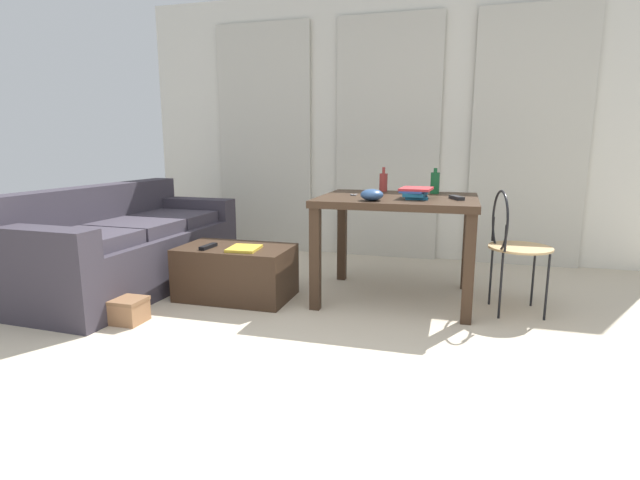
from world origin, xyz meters
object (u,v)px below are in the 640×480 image
Objects in this scene: tv_remote_on_table at (457,198)px; shoebox at (123,310)px; coffee_table at (236,272)px; tv_remote_primary at (208,246)px; couch at (127,248)px; bottle_near at (435,183)px; magazine at (244,248)px; scissors at (353,195)px; bottle_far at (383,182)px; book_stack at (416,193)px; wire_chair at (510,238)px; craft_table at (398,211)px; bowl at (372,195)px.

tv_remote_on_table is 2.37m from shoebox.
tv_remote_primary is at bearing -147.34° from coffee_table.
couch is 12.30× the size of tv_remote_on_table.
bottle_near is 1.54m from magazine.
scissors is at bearing 27.08° from tv_remote_primary.
tv_remote_on_table is 0.90× the size of tv_remote_primary.
bottle_far is 1.73× the size of scissors.
tv_remote_primary is at bearing -145.98° from bottle_far.
couch is 6.90× the size of shoebox.
coffee_table is 2.76× the size of book_stack.
coffee_table is at bearing -170.67° from book_stack.
tv_remote_primary is at bearing -179.61° from magazine.
wire_chair is (2.93, 0.18, 0.21)m from couch.
tv_remote_primary is at bearing -9.98° from couch.
tv_remote_primary is at bearing -167.67° from book_stack.
couch is 2.20m from craft_table.
bottle_far is at bearing 17.90° from couch.
book_stack is at bearing -179.60° from wire_chair.
wire_chair reaches higher than craft_table.
bowl is 0.35m from book_stack.
bottle_near is 1.75× the size of scissors.
magazine is at bearing -139.39° from bottle_far.
coffee_table is at bearing 164.69° from tv_remote_on_table.
shoebox is (-1.49, -1.36, -0.77)m from bottle_far.
tv_remote_on_table is 0.56× the size of shoebox.
couch is 11.02× the size of tv_remote_primary.
craft_table is at bearing 143.85° from book_stack.
scissors is at bearing 36.84° from shoebox.
book_stack is (-0.64, -0.00, 0.29)m from wire_chair.
tv_remote_on_table reaches higher than tv_remote_primary.
book_stack is (0.13, -0.10, 0.15)m from craft_table.
shoebox is at bearing -55.29° from couch.
tv_remote_primary is at bearing -157.29° from scissors.
coffee_table reaches higher than shoebox.
tv_remote_on_table is (-0.37, 0.02, 0.26)m from wire_chair.
scissors is at bearing -152.55° from bottle_near.
coffee_table is 1.37m from bottle_far.
bowl is 1.00m from magazine.
bowl is at bearing -58.03° from scissors.
bottle_far is at bearing 92.11° from bowl.
bottle_far is at bearing 36.03° from magazine.
magazine is (0.28, 0.02, -0.00)m from tv_remote_primary.
couch is 2.35× the size of wire_chair.
bottle_far is at bearing 170.39° from bottle_near.
coffee_table is 0.98× the size of wire_chair.
bottle_near reaches higher than scissors.
coffee_table is 1.70m from tv_remote_on_table.
book_stack is 1.55m from tv_remote_primary.
bottle_near is at bearing 50.73° from craft_table.
shoebox is at bearing -153.47° from book_stack.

